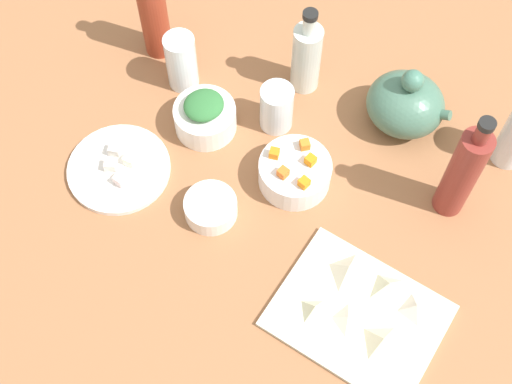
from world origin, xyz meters
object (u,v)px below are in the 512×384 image
Objects in this scene: bowl_carrots at (295,173)px; drinking_glass_0 at (181,62)px; plate_tofu at (119,169)px; bottle_0 at (154,15)px; cutting_board at (358,316)px; bowl_greens at (205,118)px; drinking_glass_2 at (277,108)px; teapot at (406,104)px; bottle_2 at (306,56)px; bottle_1 at (463,172)px; bowl_small_side at (211,208)px.

drinking_glass_0 is (-31.84, 9.60, 3.79)cm from bowl_carrots.
bottle_0 is at bearing 109.09° from plate_tofu.
cutting_board is at bearing -27.48° from drinking_glass_0.
bowl_greens is 14.58cm from drinking_glass_2.
teapot is (12.35, 23.24, 3.22)cm from bowl_carrots.
plate_tofu is 43.84cm from bottle_2.
teapot is 21.32cm from bottle_1.
teapot is (43.40, 38.58, 5.46)cm from plate_tofu.
drinking_glass_0 is (-54.96, 28.59, 6.13)cm from cutting_board.
bottle_0 is at bearing 137.15° from bowl_small_side.
bowl_greens is 0.73× the size of teapot.
plate_tofu is 34.71cm from bowl_carrots.
bottle_1 reaches higher than plate_tofu.
bottle_2 is (0.80, 36.26, 6.69)cm from bowl_small_side.
plate_tofu is 33.09cm from bottle_0.
teapot reaches higher than bowl_carrots.
teapot is 25.69cm from drinking_glass_2.
cutting_board is at bearing -51.44° from bottle_2.
plate_tofu is 20.81cm from bowl_small_side.
bowl_small_side reaches higher than cutting_board.
drinking_glass_2 reaches higher than bowl_small_side.
teapot reaches higher than bowl_small_side.
bowl_carrots is 0.66× the size of bottle_2.
bottle_2 is at bearing 162.51° from bottle_1.
cutting_board is 30.02cm from bowl_carrots.
bowl_greens is at bearing -146.34° from drinking_glass_2.
teapot is 1.64× the size of drinking_glass_2.
plate_tofu is (-54.18, 3.64, 0.10)cm from cutting_board.
bottle_1 is at bearing 9.07° from bowl_greens.
bottle_2 is 2.03× the size of drinking_glass_2.
bowl_small_side is at bearing -55.25° from bowl_greens.
bottle_0 is at bearing 152.71° from drinking_glass_0.
bottle_1 is (38.42, 24.40, 9.84)cm from bowl_small_side.
bottle_2 is at bearing 113.43° from bowl_carrots.
drinking_glass_2 reaches higher than plate_tofu.
bottle_1 is 38.42cm from drinking_glass_2.
bottle_1 reaches higher than bowl_greens.
cutting_board is 1.35× the size of bottle_2.
bottle_1 is at bearing 32.42° from bowl_small_side.
drinking_glass_2 reaches higher than bowl_greens.
drinking_glass_2 is at bearing 33.66° from bowl_greens.
bottle_1 is 2.64× the size of drinking_glass_2.
bowl_carrots is 14.26cm from drinking_glass_2.
bowl_greens is 0.59× the size of bottle_2.
plate_tofu is 25.67cm from drinking_glass_0.
bowl_small_side is 32.48cm from drinking_glass_0.
bowl_carrots is 17.64cm from bowl_small_side.
drinking_glass_0 reaches higher than plate_tofu.
bottle_2 reaches higher than cutting_board.
bottle_1 is at bearing 23.28° from plate_tofu.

